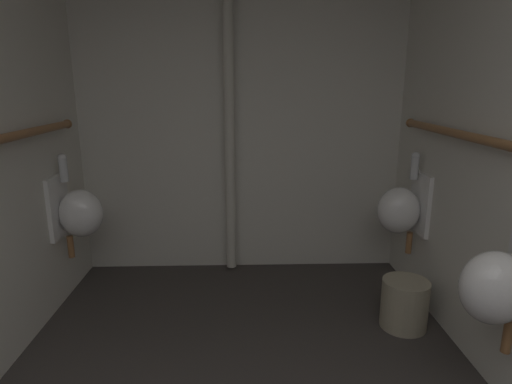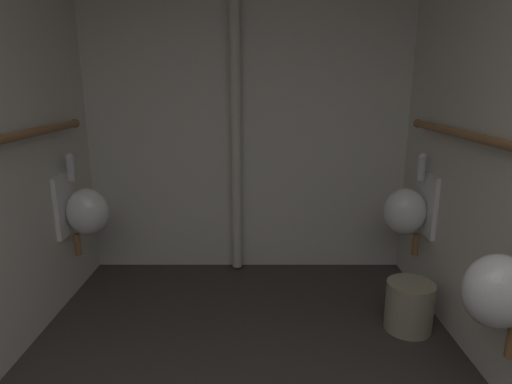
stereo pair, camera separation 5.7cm
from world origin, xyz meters
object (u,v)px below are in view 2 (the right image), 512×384
Objects in this scene: urinal_right_mid at (500,288)px; waste_bin at (407,306)px; standpipe_back_wall at (233,111)px; urinal_right_far at (406,210)px; urinal_left_mid at (82,210)px.

urinal_right_mid reaches higher than waste_bin.
urinal_right_mid is 0.29× the size of standpipe_back_wall.
waste_bin is at bearing -102.92° from urinal_right_far.
standpipe_back_wall is 1.88m from waste_bin.
waste_bin is at bearing -11.53° from urinal_left_mid.
standpipe_back_wall reaches higher than urinal_right_mid.
urinal_right_mid is 2.36× the size of waste_bin.
standpipe_back_wall is at bearing 126.68° from urinal_right_mid.
urinal_right_mid is 2.19m from standpipe_back_wall.
urinal_left_mid is at bearing -179.94° from urinal_right_far.
waste_bin is (-0.10, 0.75, -0.51)m from urinal_right_mid.
standpipe_back_wall reaches higher than urinal_right_far.
standpipe_back_wall is (-1.25, 0.47, 0.66)m from urinal_right_far.
urinal_right_mid is at bearing -82.14° from waste_bin.
urinal_right_far is (0.00, 1.20, 0.00)m from urinal_right_mid.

